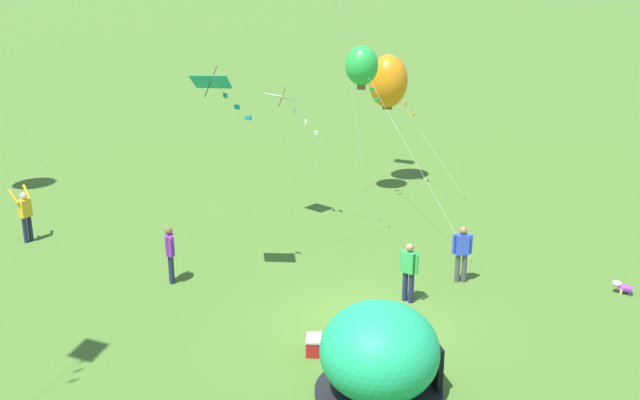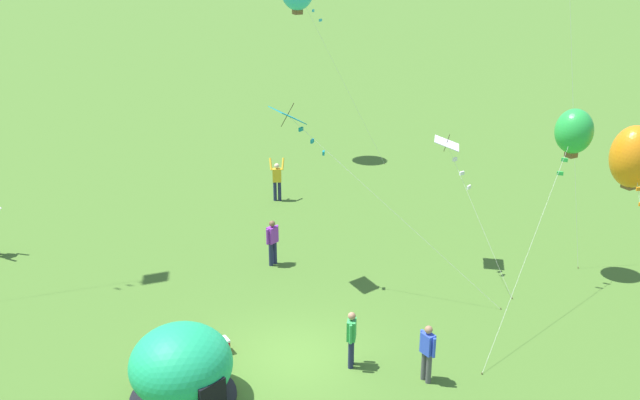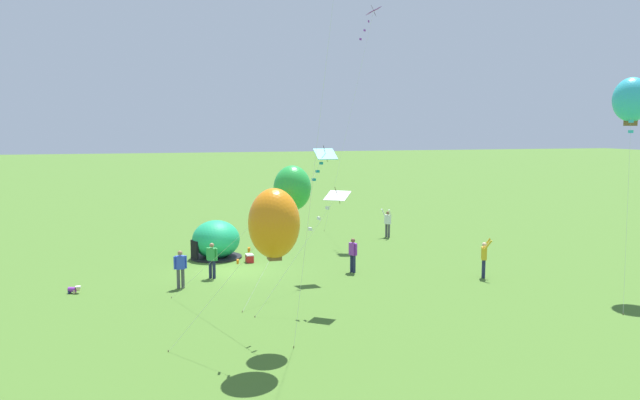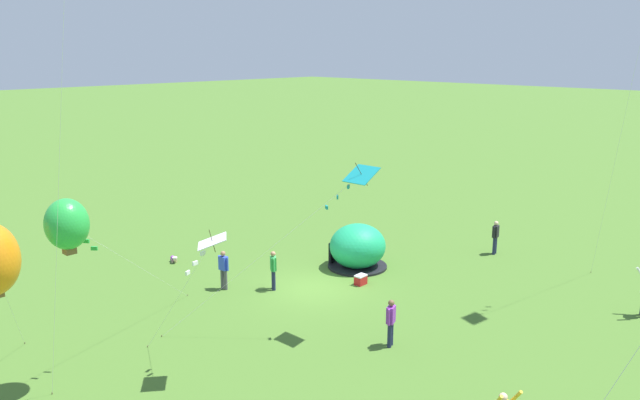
{
  "view_description": "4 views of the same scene",
  "coord_description": "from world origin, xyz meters",
  "px_view_note": "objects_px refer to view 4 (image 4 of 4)",
  "views": [
    {
      "loc": [
        -17.7,
        -0.42,
        9.15
      ],
      "look_at": [
        3.24,
        1.5,
        2.23
      ],
      "focal_mm": 42.0,
      "sensor_mm": 36.0,
      "label": 1
    },
    {
      "loc": [
        -7.78,
        -16.64,
        12.14
      ],
      "look_at": [
        3.37,
        4.83,
        2.57
      ],
      "focal_mm": 42.0,
      "sensor_mm": 36.0,
      "label": 2
    },
    {
      "loc": [
        30.72,
        -4.19,
        7.19
      ],
      "look_at": [
        2.75,
        3.81,
        3.79
      ],
      "focal_mm": 35.0,
      "sensor_mm": 36.0,
      "label": 3
    },
    {
      "loc": [
        17.92,
        17.92,
        10.1
      ],
      "look_at": [
        0.09,
        0.53,
        4.05
      ],
      "focal_mm": 35.0,
      "sensor_mm": 36.0,
      "label": 4
    }
  ],
  "objects_px": {
    "person_center_field": "(391,320)",
    "kite_green": "(67,224)",
    "cooler_box": "(361,280)",
    "person_far_back": "(224,268)",
    "kite_teal": "(355,180)",
    "person_strolling": "(273,268)",
    "kite_white": "(208,246)",
    "person_with_toddler": "(495,236)",
    "popup_tent": "(357,247)",
    "toddler_crawling": "(174,259)"
  },
  "relations": [
    {
      "from": "popup_tent",
      "to": "person_with_toddler",
      "type": "xyz_separation_m",
      "value": [
        -6.32,
        3.69,
        -0.03
      ]
    },
    {
      "from": "person_with_toddler",
      "to": "kite_white",
      "type": "relative_size",
      "value": 0.35
    },
    {
      "from": "kite_teal",
      "to": "cooler_box",
      "type": "bearing_deg",
      "value": -142.49
    },
    {
      "from": "toddler_crawling",
      "to": "kite_teal",
      "type": "xyz_separation_m",
      "value": [
        -0.24,
        11.38,
        5.54
      ]
    },
    {
      "from": "toddler_crawling",
      "to": "kite_white",
      "type": "relative_size",
      "value": 0.11
    },
    {
      "from": "popup_tent",
      "to": "cooler_box",
      "type": "height_order",
      "value": "popup_tent"
    },
    {
      "from": "cooler_box",
      "to": "person_center_field",
      "type": "relative_size",
      "value": 0.32
    },
    {
      "from": "person_center_field",
      "to": "person_with_toddler",
      "type": "relative_size",
      "value": 1.0
    },
    {
      "from": "person_strolling",
      "to": "person_far_back",
      "type": "xyz_separation_m",
      "value": [
        1.46,
        -1.56,
        0.0
      ]
    },
    {
      "from": "person_center_field",
      "to": "person_strolling",
      "type": "distance_m",
      "value": 6.9
    },
    {
      "from": "popup_tent",
      "to": "kite_green",
      "type": "relative_size",
      "value": 0.4
    },
    {
      "from": "cooler_box",
      "to": "toddler_crawling",
      "type": "bearing_deg",
      "value": -63.8
    },
    {
      "from": "person_center_field",
      "to": "kite_green",
      "type": "relative_size",
      "value": 0.25
    },
    {
      "from": "kite_white",
      "to": "person_far_back",
      "type": "bearing_deg",
      "value": -129.7
    },
    {
      "from": "kite_teal",
      "to": "kite_green",
      "type": "bearing_deg",
      "value": -22.71
    },
    {
      "from": "cooler_box",
      "to": "person_strolling",
      "type": "height_order",
      "value": "person_strolling"
    },
    {
      "from": "person_with_toddler",
      "to": "person_far_back",
      "type": "height_order",
      "value": "same"
    },
    {
      "from": "kite_green",
      "to": "toddler_crawling",
      "type": "bearing_deg",
      "value": -136.79
    },
    {
      "from": "person_with_toddler",
      "to": "kite_white",
      "type": "distance_m",
      "value": 17.51
    },
    {
      "from": "popup_tent",
      "to": "person_far_back",
      "type": "xyz_separation_m",
      "value": [
        6.13,
        -2.28,
        -0.03
      ]
    },
    {
      "from": "person_strolling",
      "to": "popup_tent",
      "type": "bearing_deg",
      "value": 171.23
    },
    {
      "from": "kite_teal",
      "to": "kite_white",
      "type": "distance_m",
      "value": 5.67
    },
    {
      "from": "person_far_back",
      "to": "kite_green",
      "type": "distance_m",
      "value": 9.54
    },
    {
      "from": "person_with_toddler",
      "to": "kite_teal",
      "type": "bearing_deg",
      "value": 4.3
    },
    {
      "from": "person_far_back",
      "to": "kite_green",
      "type": "height_order",
      "value": "kite_green"
    },
    {
      "from": "popup_tent",
      "to": "person_strolling",
      "type": "xyz_separation_m",
      "value": [
        4.66,
        -0.72,
        -0.03
      ]
    },
    {
      "from": "person_far_back",
      "to": "kite_teal",
      "type": "relative_size",
      "value": 0.27
    },
    {
      "from": "toddler_crawling",
      "to": "kite_white",
      "type": "height_order",
      "value": "kite_white"
    },
    {
      "from": "cooler_box",
      "to": "person_far_back",
      "type": "relative_size",
      "value": 0.32
    },
    {
      "from": "toddler_crawling",
      "to": "person_far_back",
      "type": "height_order",
      "value": "person_far_back"
    },
    {
      "from": "toddler_crawling",
      "to": "kite_teal",
      "type": "bearing_deg",
      "value": 91.2
    },
    {
      "from": "person_with_toddler",
      "to": "kite_green",
      "type": "distance_m",
      "value": 20.96
    },
    {
      "from": "kite_teal",
      "to": "kite_green",
      "type": "distance_m",
      "value": 9.28
    },
    {
      "from": "kite_white",
      "to": "kite_green",
      "type": "height_order",
      "value": "kite_green"
    },
    {
      "from": "person_strolling",
      "to": "kite_white",
      "type": "xyz_separation_m",
      "value": [
        6.19,
        4.14,
        3.34
      ]
    },
    {
      "from": "kite_white",
      "to": "kite_teal",
      "type": "bearing_deg",
      "value": 167.79
    },
    {
      "from": "toddler_crawling",
      "to": "kite_green",
      "type": "distance_m",
      "value": 12.44
    },
    {
      "from": "person_with_toddler",
      "to": "kite_teal",
      "type": "distance_m",
      "value": 12.77
    },
    {
      "from": "toddler_crawling",
      "to": "person_with_toddler",
      "type": "relative_size",
      "value": 0.32
    },
    {
      "from": "person_with_toddler",
      "to": "popup_tent",
      "type": "bearing_deg",
      "value": -30.27
    },
    {
      "from": "cooler_box",
      "to": "person_strolling",
      "type": "distance_m",
      "value": 3.91
    },
    {
      "from": "toddler_crawling",
      "to": "person_center_field",
      "type": "bearing_deg",
      "value": 91.76
    },
    {
      "from": "toddler_crawling",
      "to": "person_center_field",
      "type": "distance_m",
      "value": 12.98
    },
    {
      "from": "person_strolling",
      "to": "kite_teal",
      "type": "distance_m",
      "value": 7.17
    },
    {
      "from": "person_strolling",
      "to": "person_with_toddler",
      "type": "height_order",
      "value": "same"
    },
    {
      "from": "kite_white",
      "to": "cooler_box",
      "type": "bearing_deg",
      "value": -168.85
    },
    {
      "from": "kite_teal",
      "to": "person_with_toddler",
      "type": "bearing_deg",
      "value": -175.7
    },
    {
      "from": "person_strolling",
      "to": "person_with_toddler",
      "type": "relative_size",
      "value": 1.0
    },
    {
      "from": "popup_tent",
      "to": "person_far_back",
      "type": "height_order",
      "value": "popup_tent"
    },
    {
      "from": "person_strolling",
      "to": "person_far_back",
      "type": "bearing_deg",
      "value": -46.88
    }
  ]
}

